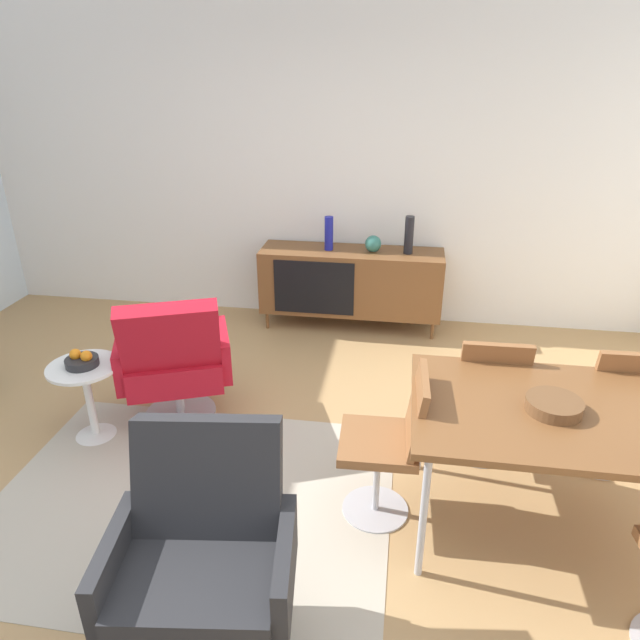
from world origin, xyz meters
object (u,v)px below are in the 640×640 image
(vase_ceramic_small, at_px, (373,244))
(side_table_round, at_px, (88,393))
(dining_table, at_px, (582,418))
(dining_chair_back_left, at_px, (487,392))
(sideboard, at_px, (351,281))
(armchair_black_shell, at_px, (204,550))
(wooden_bowl_on_table, at_px, (554,405))
(dining_chair_back_right, at_px, (614,402))
(dining_chair_near_window, at_px, (391,440))
(vase_sculptural_dark, at_px, (409,235))
(vase_cobalt, at_px, (329,233))
(fruit_bowl, at_px, (82,360))
(lounge_chair_red, at_px, (174,358))

(vase_ceramic_small, xyz_separation_m, side_table_round, (-1.65, -1.94, -0.47))
(dining_table, height_order, dining_chair_back_left, dining_chair_back_left)
(vase_ceramic_small, bearing_deg, side_table_round, -130.46)
(sideboard, height_order, armchair_black_shell, armchair_black_shell)
(dining_table, distance_m, wooden_bowl_on_table, 0.16)
(vase_ceramic_small, bearing_deg, armchair_black_shell, -97.92)
(wooden_bowl_on_table, relative_size, dining_chair_back_right, 0.30)
(dining_chair_back_left, bearing_deg, dining_chair_near_window, -134.12)
(vase_sculptural_dark, bearing_deg, sideboard, -179.78)
(vase_cobalt, bearing_deg, vase_sculptural_dark, 0.00)
(wooden_bowl_on_table, distance_m, fruit_bowl, 2.70)
(dining_table, height_order, fruit_bowl, dining_table)
(vase_cobalt, height_order, dining_chair_back_left, vase_cobalt)
(dining_chair_near_window, bearing_deg, sideboard, 100.90)
(vase_ceramic_small, distance_m, lounge_chair_red, 2.07)
(dining_chair_back_left, height_order, side_table_round, dining_chair_back_left)
(dining_chair_back_left, xyz_separation_m, fruit_bowl, (-2.45, -0.15, 0.09))
(armchair_black_shell, relative_size, side_table_round, 1.82)
(wooden_bowl_on_table, xyz_separation_m, armchair_black_shell, (-1.45, -0.81, -0.30))
(dining_chair_back_left, xyz_separation_m, side_table_round, (-2.45, -0.15, -0.15))
(dining_chair_back_left, distance_m, lounge_chair_red, 1.98)
(vase_cobalt, distance_m, dining_chair_back_left, 2.18)
(vase_sculptural_dark, xyz_separation_m, dining_chair_near_window, (-0.04, -2.34, -0.41))
(vase_ceramic_small, xyz_separation_m, dining_chair_near_window, (0.26, -2.34, -0.32))
(lounge_chair_red, relative_size, side_table_round, 1.82)
(sideboard, bearing_deg, vase_cobalt, 179.46)
(vase_cobalt, height_order, fruit_bowl, vase_cobalt)
(sideboard, bearing_deg, wooden_bowl_on_table, -63.16)
(dining_chair_back_right, distance_m, armchair_black_shell, 2.39)
(vase_cobalt, bearing_deg, wooden_bowl_on_table, -59.46)
(vase_ceramic_small, distance_m, side_table_round, 2.59)
(vase_sculptural_dark, relative_size, fruit_bowl, 1.62)
(sideboard, distance_m, dining_chair_back_right, 2.45)
(vase_cobalt, bearing_deg, dining_table, -56.68)
(vase_sculptural_dark, height_order, dining_chair_back_right, vase_sculptural_dark)
(dining_chair_near_window, bearing_deg, armchair_black_shell, -130.19)
(wooden_bowl_on_table, bearing_deg, armchair_black_shell, -150.81)
(armchair_black_shell, relative_size, fruit_bowl, 4.73)
(wooden_bowl_on_table, distance_m, armchair_black_shell, 1.69)
(dining_chair_back_left, height_order, fruit_bowl, dining_chair_back_left)
(vase_ceramic_small, xyz_separation_m, wooden_bowl_on_table, (1.01, -2.36, -0.02))
(dining_table, bearing_deg, dining_chair_near_window, 179.87)
(dining_table, height_order, dining_chair_near_window, dining_chair_near_window)
(dining_chair_back_right, distance_m, side_table_round, 3.16)
(vase_cobalt, distance_m, dining_table, 2.81)
(vase_ceramic_small, height_order, side_table_round, vase_ceramic_small)
(vase_ceramic_small, xyz_separation_m, dining_chair_back_right, (1.50, -1.78, -0.32))
(sideboard, bearing_deg, vase_ceramic_small, 0.58)
(dining_table, relative_size, side_table_round, 3.08)
(vase_sculptural_dark, xyz_separation_m, lounge_chair_red, (-1.47, -1.67, -0.41))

